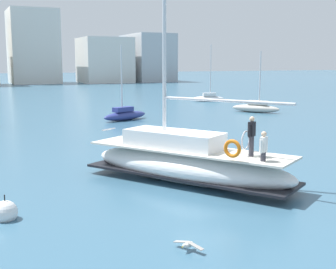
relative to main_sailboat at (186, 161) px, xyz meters
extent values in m
plane|color=#38607A|center=(0.75, -0.15, -0.92)|extent=(400.00, 400.00, 0.00)
ellipsoid|color=white|center=(0.04, -0.06, -0.22)|extent=(7.04, 9.45, 1.40)
cube|color=black|center=(0.04, -0.06, -0.53)|extent=(6.96, 9.30, 0.10)
cube|color=beige|center=(0.04, -0.06, 0.52)|extent=(6.63, 8.94, 0.08)
cube|color=white|center=(-0.33, 0.55, 0.91)|extent=(3.68, 4.56, 0.70)
cylinder|color=#B7B7BC|center=(0.92, -1.50, 2.68)|extent=(3.10, 4.98, 0.12)
cylinder|color=silver|center=(-2.26, 3.71, 1.03)|extent=(0.80, 0.52, 0.06)
torus|color=orange|center=(0.41, -2.93, 1.03)|extent=(0.48, 0.67, 0.70)
cylinder|color=#33333D|center=(1.54, -2.52, 0.96)|extent=(0.20, 0.20, 0.80)
cube|color=black|center=(1.54, -2.52, 1.64)|extent=(0.38, 0.34, 0.56)
sphere|color=beige|center=(1.54, -2.52, 2.03)|extent=(0.20, 0.20, 0.20)
cylinder|color=black|center=(1.35, -2.64, 1.59)|extent=(0.09, 0.09, 0.50)
cylinder|color=black|center=(1.73, -2.41, 1.59)|extent=(0.09, 0.09, 0.50)
cylinder|color=#33333D|center=(1.44, -3.42, 0.74)|extent=(0.20, 0.20, 0.35)
cube|color=white|center=(1.44, -3.42, 1.19)|extent=(0.38, 0.34, 0.56)
sphere|color=beige|center=(1.44, -3.42, 1.58)|extent=(0.20, 0.20, 0.20)
cylinder|color=white|center=(1.26, -3.54, 1.14)|extent=(0.09, 0.09, 0.50)
cylinder|color=white|center=(1.63, -3.31, 1.14)|extent=(0.09, 0.09, 0.50)
torus|color=silver|center=(1.42, -2.32, 1.18)|extent=(0.68, 0.45, 0.76)
ellipsoid|color=navy|center=(4.76, 21.13, -0.52)|extent=(4.90, 2.98, 0.78)
cube|color=navy|center=(4.54, 21.03, 0.07)|extent=(2.07, 1.45, 0.40)
cylinder|color=silver|center=(4.43, 20.99, 2.76)|extent=(0.13, 0.13, 5.79)
ellipsoid|color=white|center=(21.12, 35.03, -0.57)|extent=(4.35, 2.33, 0.69)
cube|color=white|center=(21.32, 34.97, -0.03)|extent=(1.82, 1.17, 0.40)
cylinder|color=silver|center=(21.42, 34.93, 3.08)|extent=(0.12, 0.12, 6.62)
ellipsoid|color=#B7B2A8|center=(18.95, 21.47, -0.51)|extent=(3.80, 4.82, 0.81)
cube|color=#B7B2A8|center=(19.09, 21.26, 0.10)|extent=(1.76, 2.09, 0.40)
cylinder|color=silver|center=(19.16, 21.16, 2.57)|extent=(0.13, 0.13, 5.35)
ellipsoid|color=silver|center=(-3.22, -6.44, -0.74)|extent=(0.40, 0.32, 0.16)
sphere|color=silver|center=(-3.39, -6.53, -0.71)|extent=(0.11, 0.11, 0.11)
cone|color=gold|center=(-3.45, -6.55, -0.72)|extent=(0.08, 0.07, 0.04)
cube|color=#9E9993|center=(-3.12, -6.66, -0.72)|extent=(0.33, 0.49, 0.12)
cube|color=#9E9993|center=(-3.33, -6.23, -0.72)|extent=(0.33, 0.49, 0.12)
sphere|color=silver|center=(-7.52, -1.69, -0.68)|extent=(0.80, 0.80, 0.80)
cylinder|color=black|center=(-7.52, -1.69, -0.38)|extent=(0.04, 0.04, 0.60)
cube|color=silver|center=(8.69, 96.65, 7.65)|extent=(10.86, 12.36, 17.14)
cube|color=silver|center=(25.10, 93.16, 4.52)|extent=(11.57, 12.39, 10.88)
cube|color=#B2B7BC|center=(37.54, 95.76, 5.13)|extent=(9.77, 16.71, 12.10)
camera|label=1|loc=(-8.75, -17.03, 4.22)|focal=49.04mm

